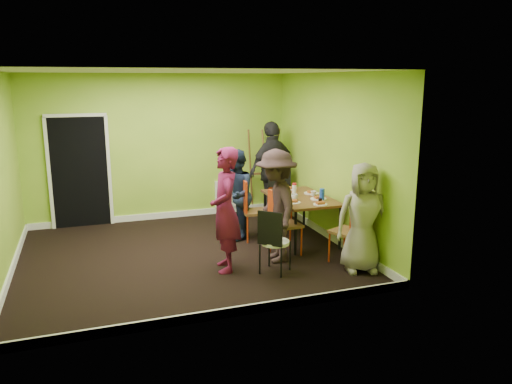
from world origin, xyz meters
The scene contains 28 objects.
ground centered at (0.00, 0.00, 0.00)m, with size 5.00×5.00×0.00m, color black.
room_walls centered at (-0.02, 0.04, 0.99)m, with size 5.04×4.54×2.82m.
dining_table centered at (2.00, 0.14, 0.70)m, with size 0.90×1.50×0.75m.
chair_left_far centered at (1.20, 0.41, 0.59)m, with size 0.48×0.48×1.05m.
chair_left_near centered at (1.40, -0.48, 0.58)m, with size 0.47×0.46×1.03m.
chair_back_end centered at (2.11, 1.38, 0.76)m, with size 0.53×0.60×1.08m.
chair_front_end centered at (2.23, -1.19, 0.58)m, with size 0.56×0.56×1.03m.
chair_bentwood centered at (1.01, -1.16, 0.52)m, with size 0.51×0.51×0.93m.
easel centered at (2.00, 2.02, 0.86)m, with size 0.70×0.65×1.74m.
plate_near_left centered at (1.83, 0.46, 0.76)m, with size 0.26×0.26×0.01m, color white.
plate_near_right centered at (1.71, -0.21, 0.76)m, with size 0.24×0.24×0.01m, color white.
plate_far_back centered at (2.07, 0.73, 0.76)m, with size 0.21×0.21×0.01m, color white.
plate_far_front centered at (2.07, -0.47, 0.76)m, with size 0.22×0.22×0.01m, color white.
plate_wall_back centered at (2.28, 0.30, 0.76)m, with size 0.26×0.26×0.01m, color white.
plate_wall_front centered at (2.21, -0.12, 0.76)m, with size 0.27×0.27×0.01m, color white.
thermos centered at (1.92, 0.21, 0.85)m, with size 0.07×0.07×0.20m, color white.
blue_bottle centered at (2.23, -0.20, 0.85)m, with size 0.08×0.08×0.19m, color blue.
orange_bottle centered at (2.01, 0.36, 0.79)m, with size 0.03×0.03×0.07m, color red.
glass_mid centered at (1.78, 0.33, 0.80)m, with size 0.07×0.07×0.11m, color black.
glass_back centered at (2.07, 0.58, 0.80)m, with size 0.07×0.07×0.10m, color black.
glass_front centered at (2.10, -0.39, 0.79)m, with size 0.06×0.06×0.09m, color black.
cup_a centered at (1.81, -0.04, 0.80)m, with size 0.12×0.12×0.10m, color white.
cup_b centered at (2.23, 0.12, 0.79)m, with size 0.09×0.09×0.09m, color white.
person_standing centered at (0.42, -0.78, 0.89)m, with size 0.65×0.43×1.78m, color maroon.
person_left_far centered at (0.97, 0.54, 0.77)m, with size 0.75×0.58×1.54m, color #151E35.
person_left_near centered at (1.24, -0.67, 0.85)m, with size 1.10×0.63×1.70m, color black.
person_back_end centered at (2.06, 1.60, 0.95)m, with size 1.11×0.46×1.90m, color black.
person_front_end centered at (2.24, -1.46, 0.78)m, with size 0.77×0.50×1.57m, color gray.
Camera 1 is at (-1.41, -7.34, 2.69)m, focal length 35.00 mm.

